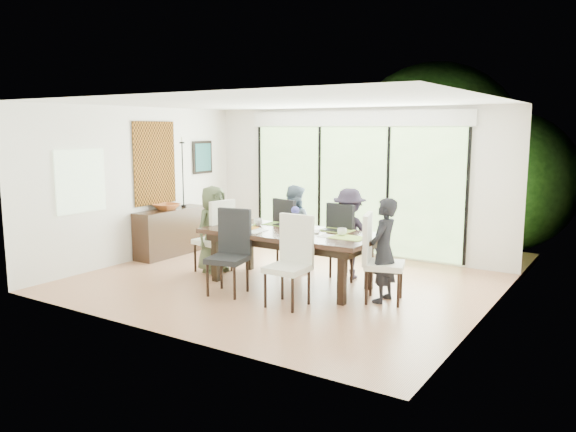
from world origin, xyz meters
The scene contains 62 objects.
floor centered at (0.00, 0.00, -0.01)m, with size 6.00×5.00×0.01m, color #93573A.
ceiling centered at (0.00, 0.00, 2.71)m, with size 6.00×5.00×0.01m, color white.
wall_back centered at (0.00, 2.51, 1.35)m, with size 6.00×0.02×2.70m, color silver.
wall_front centered at (0.00, -2.51, 1.35)m, with size 6.00×0.02×2.70m, color silver.
wall_left centered at (-3.01, 0.00, 1.35)m, with size 0.02×5.00×2.70m, color silver.
wall_right centered at (3.01, 0.00, 1.35)m, with size 0.02×5.00×2.70m, color silver.
glass_doors centered at (0.00, 2.47, 1.20)m, with size 4.20×0.02×2.30m, color #598C3F.
blinds_header centered at (0.00, 2.46, 2.50)m, with size 4.40×0.06×0.28m, color white.
mullion_a centered at (-2.10, 2.46, 1.20)m, with size 0.05×0.04×2.30m, color black.
mullion_b centered at (-0.70, 2.46, 1.20)m, with size 0.05×0.04×2.30m, color black.
mullion_c centered at (0.70, 2.46, 1.20)m, with size 0.05×0.04×2.30m, color black.
mullion_d centered at (2.10, 2.46, 1.20)m, with size 0.05×0.04×2.30m, color black.
side_window centered at (-2.97, -1.20, 1.50)m, with size 0.02×0.90×1.00m, color #8CAD7F.
deck centered at (0.00, 3.40, -0.05)m, with size 6.00×1.80×0.10m, color brown.
rail_top centered at (0.00, 4.20, 0.55)m, with size 6.00×0.08×0.06m, color #4E3421.
foliage_left centered at (-1.80, 5.20, 1.44)m, with size 3.20×3.20×3.20m, color #14380F.
foliage_mid centered at (0.40, 5.80, 1.80)m, with size 4.00×4.00×4.00m, color #14380F.
foliage_right centered at (2.20, 5.00, 1.26)m, with size 2.80×2.80×2.80m, color #14380F.
foliage_far centered at (-0.60, 6.50, 1.62)m, with size 3.60×3.60×3.60m, color #14380F.
table_top centered at (0.20, 0.01, 0.79)m, with size 2.63×1.21×0.07m, color black.
table_apron centered at (0.20, 0.01, 0.69)m, with size 2.41×0.99×0.11m, color black.
table_leg_fl centered at (-0.88, -0.42, 0.38)m, with size 0.10×0.10×0.76m, color black.
table_leg_fr centered at (1.28, -0.42, 0.38)m, with size 0.10×0.10×0.76m, color black.
table_leg_bl centered at (-0.88, 0.44, 0.38)m, with size 0.10×0.10×0.76m, color black.
table_leg_br centered at (1.28, 0.44, 0.38)m, with size 0.10×0.10×0.76m, color black.
chair_left_end centered at (-1.30, 0.01, 0.60)m, with size 0.50×0.50×1.21m, color silver, non-canonical shape.
chair_right_end centered at (1.70, 0.01, 0.60)m, with size 0.50×0.50×1.21m, color white, non-canonical shape.
chair_far_left centered at (-0.25, 0.86, 0.60)m, with size 0.50×0.50×1.21m, color black, non-canonical shape.
chair_far_right centered at (0.75, 0.86, 0.60)m, with size 0.50×0.50×1.21m, color black, non-canonical shape.
chair_near_left centered at (-0.30, -0.86, 0.60)m, with size 0.50×0.50×1.21m, color black, non-canonical shape.
chair_near_right centered at (0.70, -0.86, 0.60)m, with size 0.50×0.50×1.21m, color white, non-canonical shape.
person_left_end centered at (-1.28, 0.01, 0.71)m, with size 0.66×0.42×1.42m, color #455035.
person_right_end centered at (1.68, 0.01, 0.71)m, with size 0.66×0.42×1.42m, color black.
person_far_left centered at (-0.25, 0.84, 0.71)m, with size 0.66×0.42×1.42m, color slate.
person_far_right centered at (0.75, 0.84, 0.71)m, with size 0.66×0.42×1.42m, color #272030.
placemat_left centered at (-0.75, 0.01, 0.83)m, with size 0.48×0.35×0.01m, color #94BD43.
placemat_right centered at (1.15, 0.01, 0.83)m, with size 0.48×0.35×0.01m, color #97BD43.
placemat_far_l centered at (-0.25, 0.41, 0.83)m, with size 0.48×0.35×0.01m, color #70A43A.
placemat_far_r centered at (0.75, 0.41, 0.83)m, with size 0.48×0.35×0.01m, color olive.
placemat_paper centered at (-0.35, -0.29, 0.83)m, with size 0.48×0.35×0.01m, color white.
tablet_far_l centered at (-0.15, 0.36, 0.84)m, with size 0.29×0.20×0.01m, color black.
tablet_far_r centered at (0.70, 0.36, 0.83)m, with size 0.26×0.19×0.01m, color black.
papers centered at (0.90, -0.04, 0.82)m, with size 0.33×0.24×0.00m, color white.
platter_base centered at (-0.35, -0.29, 0.84)m, with size 0.29×0.29×0.03m, color white.
platter_snacks centered at (-0.35, -0.29, 0.86)m, with size 0.22×0.22×0.02m, color #C57517.
vase centered at (0.25, 0.06, 0.89)m, with size 0.09×0.09×0.13m, color silver.
hyacinth_stems centered at (0.25, 0.06, 1.02)m, with size 0.04×0.04×0.18m, color #337226.
hyacinth_blooms centered at (0.25, 0.06, 1.13)m, with size 0.12×0.12×0.12m, color #4E4DC1.
laptop centered at (-0.65, -0.09, 0.84)m, with size 0.36×0.23×0.03m, color silver.
cup_a centered at (-0.50, 0.16, 0.88)m, with size 0.14×0.14×0.11m, color white.
cup_b centered at (0.35, -0.09, 0.87)m, with size 0.11×0.11×0.10m, color white.
cup_c centered at (1.00, 0.11, 0.88)m, with size 0.14×0.14×0.11m, color white.
book centered at (0.45, 0.06, 0.83)m, with size 0.18×0.25×0.02m, color white.
sideboard centered at (-2.76, 0.55, 0.43)m, with size 0.43×1.52×0.85m, color black.
bowl centered at (-2.76, 0.45, 0.91)m, with size 0.45×0.45×0.11m, color #974921.
candlestick_base centered at (-2.76, 0.90, 0.87)m, with size 0.09×0.09×0.04m, color black.
candlestick_shaft centered at (-2.76, 0.90, 1.47)m, with size 0.02×0.02×1.19m, color black.
candlestick_pan centered at (-2.76, 0.90, 2.06)m, with size 0.09×0.09×0.03m, color black.
candle centered at (-2.76, 0.90, 2.12)m, with size 0.03×0.03×0.09m, color silver.
tapestry centered at (-2.97, 0.40, 1.70)m, with size 0.02×1.00×1.50m, color brown.
art_frame centered at (-2.97, 1.70, 1.75)m, with size 0.03×0.55×0.65m, color black.
art_canvas centered at (-2.95, 1.70, 1.75)m, with size 0.01×0.45×0.55m, color #164548.
Camera 1 is at (4.57, -6.88, 2.33)m, focal length 35.00 mm.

